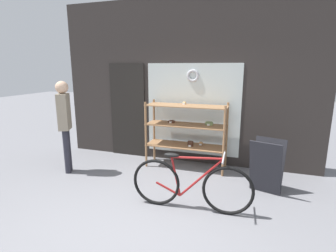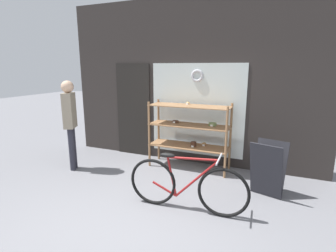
% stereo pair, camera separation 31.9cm
% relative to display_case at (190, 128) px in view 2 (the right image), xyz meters
% --- Properties ---
extents(ground_plane, '(30.00, 30.00, 0.00)m').
position_rel_display_case_xyz_m(ground_plane, '(-0.17, -2.26, -0.83)').
color(ground_plane, slate).
extents(storefront_facade, '(5.54, 0.13, 3.40)m').
position_rel_display_case_xyz_m(storefront_facade, '(-0.20, 0.38, 0.83)').
color(storefront_facade, '#2D2826').
rests_on(storefront_facade, ground_plane).
extents(display_case, '(1.61, 0.50, 1.35)m').
position_rel_display_case_xyz_m(display_case, '(0.00, 0.00, 0.00)').
color(display_case, '#8E6642').
rests_on(display_case, ground_plane).
extents(bicycle, '(1.75, 0.46, 0.85)m').
position_rel_display_case_xyz_m(bicycle, '(0.48, -1.58, -0.45)').
color(bicycle, black).
rests_on(bicycle, ground_plane).
extents(sandwich_board, '(0.58, 0.50, 0.89)m').
position_rel_display_case_xyz_m(sandwich_board, '(1.52, -0.67, -0.38)').
color(sandwich_board, '#232328').
rests_on(sandwich_board, ground_plane).
extents(pedestrian, '(0.30, 0.37, 1.77)m').
position_rel_display_case_xyz_m(pedestrian, '(-2.13, -0.99, 0.23)').
color(pedestrian, '#282833').
rests_on(pedestrian, ground_plane).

